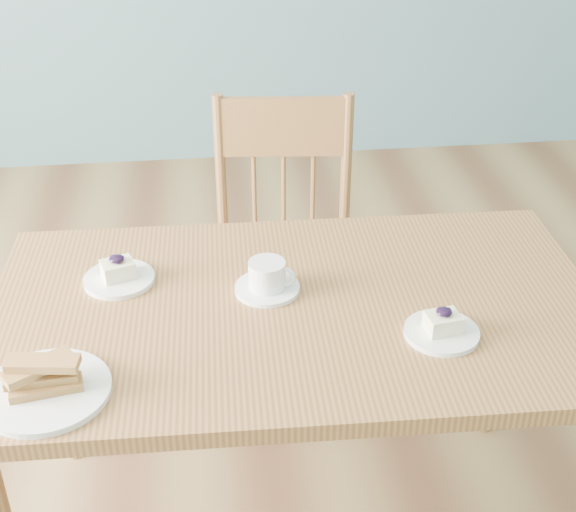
{
  "coord_description": "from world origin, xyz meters",
  "views": [
    {
      "loc": [
        0.06,
        -1.16,
        1.63
      ],
      "look_at": [
        0.23,
        0.25,
        0.77
      ],
      "focal_mm": 50.0,
      "sensor_mm": 36.0,
      "label": 1
    }
  ],
  "objects_px": {
    "biscotti_plate": "(45,384)",
    "dining_table": "(296,331)",
    "coffee_cup": "(268,279)",
    "dining_chair": "(284,253)",
    "cheesecake_plate_near": "(442,328)",
    "cheesecake_plate_far": "(119,275)"
  },
  "relations": [
    {
      "from": "dining_table",
      "to": "cheesecake_plate_far",
      "type": "distance_m",
      "value": 0.4
    },
    {
      "from": "dining_chair",
      "to": "coffee_cup",
      "type": "height_order",
      "value": "dining_chair"
    },
    {
      "from": "dining_table",
      "to": "dining_chair",
      "type": "distance_m",
      "value": 0.62
    },
    {
      "from": "dining_table",
      "to": "coffee_cup",
      "type": "height_order",
      "value": "coffee_cup"
    },
    {
      "from": "dining_table",
      "to": "coffee_cup",
      "type": "bearing_deg",
      "value": 133.97
    },
    {
      "from": "dining_table",
      "to": "cheesecake_plate_near",
      "type": "xyz_separation_m",
      "value": [
        0.27,
        -0.14,
        0.08
      ]
    },
    {
      "from": "coffee_cup",
      "to": "biscotti_plate",
      "type": "distance_m",
      "value": 0.51
    },
    {
      "from": "biscotti_plate",
      "to": "coffee_cup",
      "type": "bearing_deg",
      "value": 33.98
    },
    {
      "from": "cheesecake_plate_far",
      "to": "coffee_cup",
      "type": "xyz_separation_m",
      "value": [
        0.32,
        -0.07,
        0.01
      ]
    },
    {
      "from": "dining_chair",
      "to": "cheesecake_plate_near",
      "type": "bearing_deg",
      "value": -67.2
    },
    {
      "from": "cheesecake_plate_far",
      "to": "coffee_cup",
      "type": "distance_m",
      "value": 0.33
    },
    {
      "from": "dining_table",
      "to": "coffee_cup",
      "type": "relative_size",
      "value": 9.28
    },
    {
      "from": "dining_table",
      "to": "dining_chair",
      "type": "height_order",
      "value": "dining_chair"
    },
    {
      "from": "dining_table",
      "to": "cheesecake_plate_far",
      "type": "height_order",
      "value": "cheesecake_plate_far"
    },
    {
      "from": "dining_chair",
      "to": "cheesecake_plate_near",
      "type": "height_order",
      "value": "dining_chair"
    },
    {
      "from": "coffee_cup",
      "to": "biscotti_plate",
      "type": "height_order",
      "value": "biscotti_plate"
    },
    {
      "from": "biscotti_plate",
      "to": "dining_table",
      "type": "bearing_deg",
      "value": 25.31
    },
    {
      "from": "dining_chair",
      "to": "coffee_cup",
      "type": "relative_size",
      "value": 6.3
    },
    {
      "from": "dining_table",
      "to": "cheesecake_plate_near",
      "type": "height_order",
      "value": "cheesecake_plate_near"
    },
    {
      "from": "dining_chair",
      "to": "coffee_cup",
      "type": "xyz_separation_m",
      "value": [
        -0.1,
        -0.54,
        0.26
      ]
    },
    {
      "from": "cheesecake_plate_near",
      "to": "biscotti_plate",
      "type": "distance_m",
      "value": 0.75
    },
    {
      "from": "cheesecake_plate_near",
      "to": "coffee_cup",
      "type": "xyz_separation_m",
      "value": [
        -0.32,
        0.2,
        0.01
      ]
    }
  ]
}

